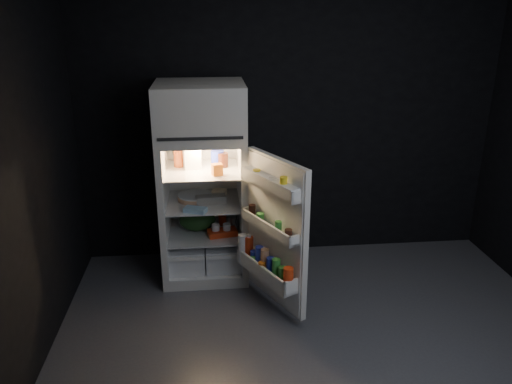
{
  "coord_description": "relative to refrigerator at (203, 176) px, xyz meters",
  "views": [
    {
      "loc": [
        -0.79,
        -2.95,
        2.37
      ],
      "look_at": [
        -0.4,
        1.0,
        0.9
      ],
      "focal_mm": 35.0,
      "sensor_mm": 36.0,
      "label": 1
    }
  ],
  "objects": [
    {
      "name": "wall_left",
      "position": [
        -1.15,
        -1.32,
        0.39
      ],
      "size": [
        0.0,
        3.4,
        2.7
      ],
      "primitive_type": "cube",
      "color": "black",
      "rests_on": "ground"
    },
    {
      "name": "small_can_red",
      "position": [
        0.17,
        0.1,
        -0.48
      ],
      "size": [
        0.09,
        0.09,
        0.09
      ],
      "primitive_type": "cylinder",
      "rotation": [
        0.0,
        0.0,
        0.26
      ],
      "color": "red",
      "rests_on": "refrigerator"
    },
    {
      "name": "small_can_silver",
      "position": [
        0.26,
        0.05,
        -0.48
      ],
      "size": [
        0.09,
        0.09,
        0.09
      ],
      "primitive_type": "cylinder",
      "rotation": [
        0.0,
        0.0,
        -0.31
      ],
      "color": "silver",
      "rests_on": "refrigerator"
    },
    {
      "name": "small_carton",
      "position": [
        0.13,
        -0.21,
        0.12
      ],
      "size": [
        0.1,
        0.09,
        0.1
      ],
      "primitive_type": "cube",
      "rotation": [
        0.0,
        0.0,
        0.29
      ],
      "color": "orange",
      "rests_on": "refrigerator"
    },
    {
      "name": "milk_jug",
      "position": [
        -0.09,
        0.02,
        0.19
      ],
      "size": [
        0.17,
        0.17,
        0.24
      ],
      "primitive_type": "cube",
      "rotation": [
        0.0,
        0.0,
        0.16
      ],
      "color": "white",
      "rests_on": "refrigerator"
    },
    {
      "name": "wrapped_pkg",
      "position": [
        0.15,
        0.1,
        -0.2
      ],
      "size": [
        0.15,
        0.13,
        0.05
      ],
      "primitive_type": "cube",
      "rotation": [
        0.0,
        0.0,
        -0.23
      ],
      "color": "#F4E4C8",
      "rests_on": "refrigerator"
    },
    {
      "name": "mayo_jar",
      "position": [
        0.14,
        0.06,
        0.14
      ],
      "size": [
        0.15,
        0.15,
        0.14
      ],
      "primitive_type": "cylinder",
      "rotation": [
        0.0,
        0.0,
        -0.31
      ],
      "color": "#202EAE",
      "rests_on": "refrigerator"
    },
    {
      "name": "fridge_door",
      "position": [
        0.54,
        -0.71,
        -0.28
      ],
      "size": [
        0.5,
        0.73,
        1.22
      ],
      "color": "silver",
      "rests_on": "ground"
    },
    {
      "name": "flat_package",
      "position": [
        -0.07,
        -0.29,
        -0.21
      ],
      "size": [
        0.21,
        0.16,
        0.04
      ],
      "primitive_type": "cube",
      "rotation": [
        0.0,
        0.0,
        -0.38
      ],
      "color": "#88B4D2",
      "rests_on": "refrigerator"
    },
    {
      "name": "egg_carton",
      "position": [
        0.07,
        -0.1,
        -0.19
      ],
      "size": [
        0.27,
        0.13,
        0.07
      ],
      "primitive_type": "cube",
      "rotation": [
        0.0,
        0.0,
        0.11
      ],
      "color": "gray",
      "rests_on": "refrigerator"
    },
    {
      "name": "wall_front",
      "position": [
        0.85,
        -3.02,
        0.39
      ],
      "size": [
        4.0,
        0.0,
        2.7
      ],
      "primitive_type": "cube",
      "color": "black",
      "rests_on": "ground"
    },
    {
      "name": "wall_back",
      "position": [
        0.85,
        0.38,
        0.39
      ],
      "size": [
        4.0,
        0.0,
        2.7
      ],
      "primitive_type": "cube",
      "color": "black",
      "rests_on": "ground"
    },
    {
      "name": "floor",
      "position": [
        0.85,
        -1.32,
        -0.96
      ],
      "size": [
        4.0,
        3.4,
        0.0
      ],
      "primitive_type": "cube",
      "color": "#515156",
      "rests_on": "ground"
    },
    {
      "name": "amber_bottle",
      "position": [
        -0.21,
        0.07,
        0.18
      ],
      "size": [
        0.09,
        0.09,
        0.22
      ],
      "primitive_type": "cylinder",
      "rotation": [
        0.0,
        0.0,
        -0.09
      ],
      "color": "#C6501F",
      "rests_on": "refrigerator"
    },
    {
      "name": "refrigerator",
      "position": [
        0.0,
        0.0,
        0.0
      ],
      "size": [
        0.76,
        0.71,
        1.78
      ],
      "color": "silver",
      "rests_on": "ground"
    },
    {
      "name": "yogurt_tray",
      "position": [
        0.16,
        -0.14,
        -0.5
      ],
      "size": [
        0.28,
        0.18,
        0.05
      ],
      "primitive_type": "cube",
      "rotation": [
        0.0,
        0.0,
        0.18
      ],
      "color": "red",
      "rests_on": "refrigerator"
    },
    {
      "name": "produce_bag",
      "position": [
        -0.06,
        0.01,
        -0.43
      ],
      "size": [
        0.42,
        0.39,
        0.2
      ],
      "primitive_type": "ellipsoid",
      "rotation": [
        0.0,
        0.0,
        -0.41
      ],
      "color": "#193815",
      "rests_on": "refrigerator"
    },
    {
      "name": "jam_jar",
      "position": [
        0.19,
        0.02,
        0.14
      ],
      "size": [
        0.1,
        0.1,
        0.13
      ],
      "primitive_type": "cylinder",
      "rotation": [
        0.0,
        0.0,
        0.07
      ],
      "color": "black",
      "rests_on": "refrigerator"
    },
    {
      "name": "pie",
      "position": [
        -0.08,
        0.01,
        -0.21
      ],
      "size": [
        0.42,
        0.42,
        0.04
      ],
      "primitive_type": "cylinder",
      "rotation": [
        0.0,
        0.0,
        0.43
      ],
      "color": "tan",
      "rests_on": "refrigerator"
    }
  ]
}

